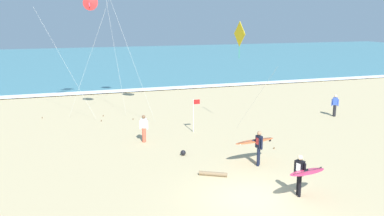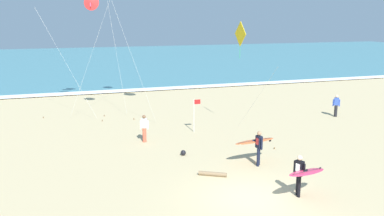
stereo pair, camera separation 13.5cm
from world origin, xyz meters
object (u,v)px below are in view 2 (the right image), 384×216
Objects in this scene: surfer_lead at (257,144)px; driftwood_log at (213,174)px; kite_delta_scarlet_high at (91,3)px; bystander_blue_top at (336,106)px; surfer_trailing at (303,173)px; lifeguard_flag at (195,112)px; beach_ball at (183,153)px; bystander_white_top at (144,128)px; kite_diamond_golden_near at (241,36)px.

surfer_lead reaches higher than driftwood_log.
surfer_lead is at bearing -59.99° from kite_delta_scarlet_high.
bystander_blue_top is at bearing 35.54° from surfer_lead.
kite_delta_scarlet_high is at bearing 113.23° from surfer_trailing.
lifeguard_flag reaches higher than beach_ball.
lifeguard_flag reaches higher than driftwood_log.
surfer_trailing is 1.33× the size of bystander_white_top.
kite_delta_scarlet_high is 4.02× the size of lifeguard_flag.
beach_ball is (1.43, -2.92, -0.67)m from bystander_white_top.
bystander_blue_top is 5.68× the size of beach_ball.
surfer_trailing is 10.34m from lifeguard_flag.
driftwood_log is at bearing 128.64° from surfer_trailing.
surfer_lead is 3.91m from beach_ball.
surfer_trailing is 1.66× the size of driftwood_log.
bystander_white_top is at bearing -170.79° from kite_diamond_golden_near.
driftwood_log is (-1.52, -7.11, -1.17)m from lifeguard_flag.
surfer_trailing is 4.18m from driftwood_log.
bystander_blue_top is at bearing 32.09° from driftwood_log.
surfer_lead is 12.11m from bystander_blue_top.
bystander_white_top is 0.76× the size of lifeguard_flag.
surfer_trailing is 14.74m from bystander_blue_top.
driftwood_log is (0.45, -3.08, -0.04)m from beach_ball.
lifeguard_flag is at bearing 95.69° from surfer_trailing.
driftwood_log is at bearing -147.91° from bystander_blue_top.
lifeguard_flag is (-1.03, 6.37, 0.22)m from surfer_lead.
bystander_blue_top is (9.85, 7.04, -0.23)m from surfer_lead.
bystander_blue_top is 10.91m from lifeguard_flag.
driftwood_log is (-4.46, -7.03, -5.74)m from kite_diamond_golden_near.
beach_ball is at bearing 115.51° from surfer_trailing.
bystander_blue_top reaches higher than driftwood_log.
bystander_white_top reaches higher than beach_ball.
beach_ball is 0.22× the size of driftwood_log.
surfer_lead is 6.88m from bystander_white_top.
lifeguard_flag is at bearing 63.96° from beach_ball.
bystander_blue_top is at bearing 3.50° from lifeguard_flag.
surfer_lead is 2.81m from driftwood_log.
kite_delta_scarlet_high is (-6.55, 11.34, 6.83)m from surfer_lead.
surfer_lead is 1.04× the size of surfer_trailing.
bystander_blue_top is 1.25× the size of driftwood_log.
bystander_white_top is 1.25× the size of driftwood_log.
beach_ball is (-4.91, -3.94, -5.70)m from kite_diamond_golden_near.
beach_ball is at bearing 98.23° from driftwood_log.
kite_diamond_golden_near is at bearing 57.59° from driftwood_log.
driftwood_log is at bearing -163.89° from surfer_lead.
lifeguard_flag is (-1.02, 10.29, 0.22)m from surfer_trailing.
beach_ball is (-1.97, -4.02, -1.13)m from lifeguard_flag.
bystander_white_top is at bearing 115.70° from surfer_trailing.
kite_delta_scarlet_high is at bearing 165.30° from bystander_blue_top.
kite_diamond_golden_near is 5.28× the size of driftwood_log.
bystander_white_top is 6.33m from driftwood_log.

